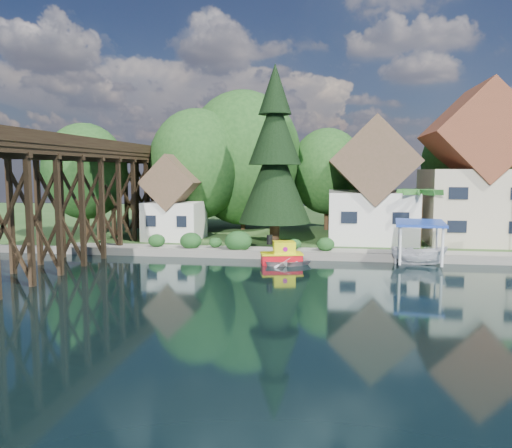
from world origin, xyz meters
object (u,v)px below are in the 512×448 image
Objects in this scene: shed at (175,204)px; boat_white_a at (289,260)px; tugboat at (282,255)px; house_left at (371,190)px; conifer at (275,158)px; boat_canopy at (419,246)px; palm_tree at (420,194)px; house_center at (475,176)px; trestle_bridge at (73,191)px.

shed is 14.78m from boat_white_a.
tugboat reaches higher than boat_white_a.
boat_white_a is (-6.65, -10.31, -4.78)m from house_left.
conifer reaches higher than boat_canopy.
palm_tree is at bearing -5.84° from shed.
house_center is (9.00, 0.50, 1.28)m from house_left.
tugboat is 10.06m from boat_canopy.
shed reaches higher than boat_white_a.
house_center is 1.77× the size of shed.
trestle_bridge is at bearing -175.54° from boat_canopy.
conifer reaches higher than shed.
house_center is at bearing 56.36° from boat_canopy.
tugboat is (-7.19, -9.86, -4.48)m from house_left.
tugboat is at bearing -79.16° from conifer.
house_center is 2.61× the size of boat_canopy.
boat_white_a is at bearing -145.38° from house_center.
boat_canopy is (-6.20, -9.32, -5.05)m from house_center.
boat_white_a is 9.62m from boat_canopy.
house_left is 9.99m from boat_canopy.
trestle_bridge is 12.85× the size of boat_white_a.
conifer reaches higher than house_left.
tugboat is at bearing -126.09° from house_left.
tugboat is at bearing -37.69° from shed.
palm_tree is (26.63, 7.11, -0.36)m from trestle_bridge.
house_center is at bearing 4.24° from shed.
trestle_bridge is 4.01× the size of house_left.
trestle_bridge reaches higher than tugboat.
shed is 2.35× the size of tugboat.
shed is 22.19m from boat_canopy.
trestle_bridge is 27.57m from palm_tree.
trestle_bridge is at bearing -118.19° from shed.
trestle_bridge reaches higher than boat_white_a.
conifer reaches higher than boat_white_a.
house_left is at bearing -176.82° from house_center.
house_left is at bearing 4.77° from shed.
trestle_bridge reaches higher than palm_tree.
boat_canopy is at bearing -72.37° from house_left.
trestle_bridge reaches higher than boat_canopy.
conifer is at bearing 177.55° from palm_tree.
conifer is at bearing 2.66° from boat_white_a.
conifer is 3.00× the size of palm_tree.
boat_white_a is (-10.28, -6.59, -4.63)m from palm_tree.
trestle_bridge is 8.60× the size of palm_tree.
house_center is (32.00, 11.33, 1.07)m from trestle_bridge.
house_left is 12.99m from tugboat.
palm_tree is at bearing -68.95° from boat_white_a.
shed is at bearing 174.16° from palm_tree.
conifer reaches higher than palm_tree.
house_center reaches higher than boat_canopy.
shed is 1.53× the size of palm_tree.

